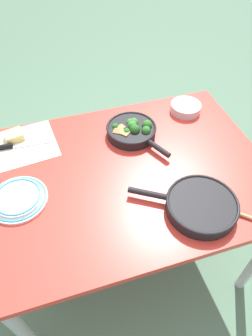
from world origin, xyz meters
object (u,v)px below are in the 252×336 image
dinner_plate_stack (18,198)px  prep_bowl_steel (186,108)px  skillet_eggs (201,205)px  grater_knife (14,146)px  skillet_broccoli (132,130)px  cheese_block (14,136)px  wooden_spoon (239,214)px

dinner_plate_stack → prep_bowl_steel: 0.91m
skillet_eggs → grater_knife: bearing=-8.7°
skillet_broccoli → cheese_block: 0.55m
grater_knife → prep_bowl_steel: prep_bowl_steel is taller
wooden_spoon → dinner_plate_stack: size_ratio=1.27×
cheese_block → dinner_plate_stack: bearing=88.9°
prep_bowl_steel → cheese_block: bearing=-2.8°
skillet_eggs → grater_knife: (0.65, -0.56, -0.02)m
wooden_spoon → prep_bowl_steel: prep_bowl_steel is taller
cheese_block → prep_bowl_steel: size_ratio=0.60×
wooden_spoon → cheese_block: bearing=0.4°
skillet_broccoli → dinner_plate_stack: size_ratio=1.48×
wooden_spoon → cheese_block: cheese_block is taller
grater_knife → cheese_block: size_ratio=2.80×
wooden_spoon → cheese_block: (0.77, -0.68, 0.01)m
skillet_broccoli → prep_bowl_steel: (-0.32, -0.09, -0.01)m
prep_bowl_steel → skillet_broccoli: bearing=16.3°
cheese_block → dinner_plate_stack: cheese_block is taller
grater_knife → dinner_plate_stack: dinner_plate_stack is taller
dinner_plate_stack → skillet_eggs: bearing=159.2°
skillet_broccoli → wooden_spoon: skillet_broccoli is taller
wooden_spoon → grater_knife: grater_knife is taller
wooden_spoon → cheese_block: 1.03m
skillet_eggs → wooden_spoon: size_ratio=1.32×
skillet_broccoli → cheese_block: (0.53, -0.13, -0.01)m
wooden_spoon → prep_bowl_steel: (-0.08, -0.64, 0.01)m
skillet_broccoli → cheese_block: bearing=-130.0°
skillet_broccoli → skillet_eggs: (-0.11, 0.48, -0.00)m
skillet_broccoli → grater_knife: size_ratio=1.30×
skillet_broccoli → skillet_eggs: size_ratio=0.88×
skillet_eggs → wooden_spoon: (-0.13, 0.07, -0.02)m
dinner_plate_stack → cheese_block: bearing=-91.1°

